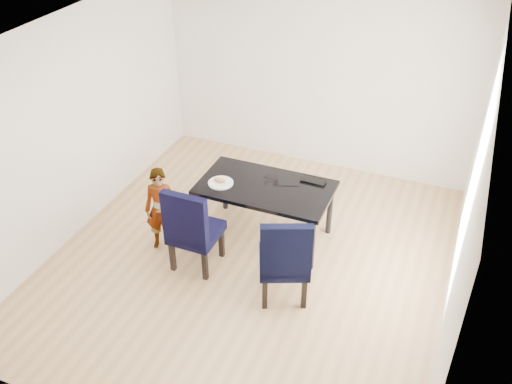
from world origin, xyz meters
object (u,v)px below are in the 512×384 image
at_px(chair_left, 196,225).
at_px(laptop, 315,179).
at_px(child, 161,210).
at_px(dining_table, 265,211).
at_px(chair_right, 284,255).
at_px(plate, 221,183).

distance_m(chair_left, laptop, 1.56).
bearing_deg(chair_left, child, 166.23).
relative_size(dining_table, chair_right, 1.45).
xyz_separation_m(chair_left, laptop, (1.05, 1.13, 0.21)).
bearing_deg(plate, chair_right, -34.26).
xyz_separation_m(dining_table, chair_right, (0.56, -0.89, 0.18)).
bearing_deg(chair_right, plate, 123.07).
xyz_separation_m(chair_right, laptop, (-0.06, 1.24, 0.21)).
height_order(chair_left, chair_right, same).
bearing_deg(plate, child, -137.75).
relative_size(dining_table, laptop, 5.11).
relative_size(child, laptop, 3.48).
height_order(chair_left, laptop, chair_left).
bearing_deg(chair_left, chair_right, -5.37).
xyz_separation_m(plate, laptop, (1.02, 0.50, 0.00)).
distance_m(dining_table, chair_left, 0.97).
distance_m(child, plate, 0.78).
height_order(dining_table, chair_right, chair_right).
bearing_deg(child, chair_left, -31.20).
bearing_deg(laptop, plate, 28.84).
relative_size(chair_left, child, 1.01).
distance_m(dining_table, child, 1.27).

